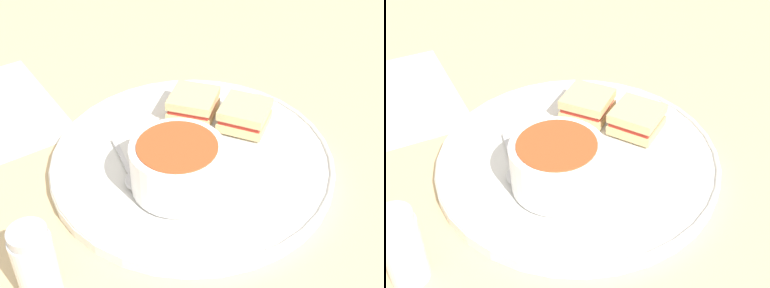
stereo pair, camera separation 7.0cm
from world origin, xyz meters
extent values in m
plane|color=#D1B27F|center=(0.00, 0.00, 0.00)|extent=(2.40, 2.40, 0.00)
cylinder|color=white|center=(0.00, 0.00, 0.01)|extent=(0.38, 0.38, 0.02)
torus|color=white|center=(0.00, 0.00, 0.02)|extent=(0.37, 0.37, 0.01)
cylinder|color=white|center=(-0.02, 0.06, 0.02)|extent=(0.06, 0.06, 0.01)
cylinder|color=white|center=(-0.02, 0.06, 0.05)|extent=(0.12, 0.12, 0.06)
cylinder|color=#B74C23|center=(-0.02, 0.06, 0.08)|extent=(0.10, 0.10, 0.01)
cube|color=silver|center=(0.07, 0.06, 0.02)|extent=(0.07, 0.05, 0.00)
ellipsoid|color=silver|center=(0.03, 0.09, 0.02)|extent=(0.04, 0.04, 0.01)
cube|color=#DBBC7F|center=(-0.02, -0.10, 0.03)|extent=(0.08, 0.08, 0.01)
cube|color=#B72D23|center=(-0.02, -0.10, 0.04)|extent=(0.07, 0.07, 0.01)
cube|color=#DBBC7F|center=(-0.02, -0.10, 0.05)|extent=(0.08, 0.08, 0.01)
cube|color=#DBBC7F|center=(0.05, -0.08, 0.03)|extent=(0.08, 0.08, 0.01)
cube|color=#B72D23|center=(0.05, -0.08, 0.04)|extent=(0.07, 0.08, 0.01)
cube|color=#DBBC7F|center=(0.05, -0.08, 0.05)|extent=(0.08, 0.08, 0.01)
cylinder|color=silver|center=(0.01, 0.26, 0.04)|extent=(0.04, 0.04, 0.08)
cylinder|color=#B7B7BC|center=(0.01, 0.26, 0.09)|extent=(0.04, 0.04, 0.01)
camera|label=1|loc=(-0.31, 0.44, 0.48)|focal=50.00mm
camera|label=2|loc=(-0.37, 0.40, 0.48)|focal=50.00mm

